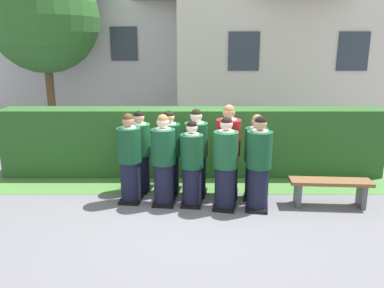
# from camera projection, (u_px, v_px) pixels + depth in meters

# --- Properties ---
(ground_plane) EXTENTS (60.00, 60.00, 0.00)m
(ground_plane) POSITION_uv_depth(u_px,v_px,m) (192.00, 205.00, 6.87)
(ground_plane) COLOR slate
(student_front_row_0) EXTENTS (0.42, 0.50, 1.62)m
(student_front_row_0) POSITION_uv_depth(u_px,v_px,m) (129.00, 160.00, 6.86)
(student_front_row_0) COLOR black
(student_front_row_0) RESTS_ON ground
(student_front_row_1) EXTENTS (0.42, 0.53, 1.62)m
(student_front_row_1) POSITION_uv_depth(u_px,v_px,m) (163.00, 162.00, 6.74)
(student_front_row_1) COLOR black
(student_front_row_1) RESTS_ON ground
(student_front_row_2) EXTENTS (0.40, 0.51, 1.52)m
(student_front_row_2) POSITION_uv_depth(u_px,v_px,m) (191.00, 166.00, 6.71)
(student_front_row_2) COLOR black
(student_front_row_2) RESTS_ON ground
(student_front_row_3) EXTENTS (0.46, 0.55, 1.62)m
(student_front_row_3) POSITION_uv_depth(u_px,v_px,m) (225.00, 166.00, 6.56)
(student_front_row_3) COLOR black
(student_front_row_3) RESTS_ON ground
(student_front_row_4) EXTENTS (0.46, 0.55, 1.64)m
(student_front_row_4) POSITION_uv_depth(u_px,v_px,m) (258.00, 166.00, 6.52)
(student_front_row_4) COLOR black
(student_front_row_4) RESTS_ON ground
(student_rear_row_0) EXTENTS (0.45, 0.54, 1.57)m
(student_rear_row_0) POSITION_uv_depth(u_px,v_px,m) (139.00, 153.00, 7.36)
(student_rear_row_0) COLOR black
(student_rear_row_0) RESTS_ON ground
(student_rear_row_1) EXTENTS (0.46, 0.52, 1.59)m
(student_rear_row_1) POSITION_uv_depth(u_px,v_px,m) (169.00, 154.00, 7.29)
(student_rear_row_1) COLOR black
(student_rear_row_1) RESTS_ON ground
(student_rear_row_2) EXTENTS (0.45, 0.52, 1.65)m
(student_rear_row_2) POSITION_uv_depth(u_px,v_px,m) (195.00, 155.00, 7.16)
(student_rear_row_2) COLOR black
(student_rear_row_2) RESTS_ON ground
(student_in_red_blazer) EXTENTS (0.46, 0.57, 1.73)m
(student_in_red_blazer) POSITION_uv_depth(u_px,v_px,m) (227.00, 153.00, 7.11)
(student_in_red_blazer) COLOR black
(student_in_red_blazer) RESTS_ON ground
(student_rear_row_4) EXTENTS (0.45, 0.54, 1.58)m
(student_rear_row_4) POSITION_uv_depth(u_px,v_px,m) (255.00, 159.00, 7.00)
(student_rear_row_4) COLOR black
(student_rear_row_4) RESTS_ON ground
(hedge) EXTENTS (8.09, 0.70, 1.45)m
(hedge) POSITION_uv_depth(u_px,v_px,m) (192.00, 142.00, 8.36)
(hedge) COLOR #285623
(hedge) RESTS_ON ground
(school_building_main) EXTENTS (7.43, 4.06, 6.24)m
(school_building_main) POSITION_uv_depth(u_px,v_px,m) (284.00, 30.00, 12.82)
(school_building_main) COLOR beige
(school_building_main) RESTS_ON ground
(school_building_annex) EXTENTS (7.43, 4.52, 6.58)m
(school_building_annex) POSITION_uv_depth(u_px,v_px,m) (91.00, 27.00, 14.73)
(school_building_annex) COLOR silver
(school_building_annex) RESTS_ON ground
(oak_tree_left) EXTENTS (3.22, 3.22, 5.13)m
(oak_tree_left) POSITION_uv_depth(u_px,v_px,m) (43.00, 18.00, 11.29)
(oak_tree_left) COLOR brown
(oak_tree_left) RESTS_ON ground
(wooden_bench) EXTENTS (1.42, 0.46, 0.48)m
(wooden_bench) POSITION_uv_depth(u_px,v_px,m) (329.00, 187.00, 6.75)
(wooden_bench) COLOR brown
(wooden_bench) RESTS_ON ground
(lawn_strip) EXTENTS (8.09, 0.90, 0.01)m
(lawn_strip) POSITION_uv_depth(u_px,v_px,m) (192.00, 186.00, 7.77)
(lawn_strip) COLOR #477A38
(lawn_strip) RESTS_ON ground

